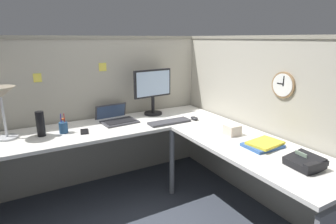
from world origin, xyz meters
The scene contains 18 objects.
ground_plane centered at (0.00, 0.00, 0.00)m, with size 6.80×6.80×0.00m, color #383D47.
cubicle_wall_back centered at (-0.36, 0.87, 0.79)m, with size 2.57×0.12×1.58m.
cubicle_wall_right centered at (0.87, -0.27, 0.79)m, with size 0.12×2.37×1.58m.
desk centered at (-0.15, -0.05, 0.63)m, with size 2.35×2.15×0.73m.
monitor centered at (0.19, 0.64, 1.02)m, with size 0.46×0.20×0.50m.
laptop centered at (-0.25, 0.62, 0.75)m, with size 0.37×0.41×0.22m.
keyboard centered at (0.19, 0.26, 0.74)m, with size 0.43×0.14×0.02m, color #38383D.
computer_mouse centered at (0.47, 0.23, 0.75)m, with size 0.06×0.10×0.03m, color #232326.
desk_lamp_dome centered at (-1.23, 0.56, 1.09)m, with size 0.24×0.24×0.44m.
pen_cup centered at (-0.79, 0.47, 0.78)m, with size 0.08×0.08×0.18m.
cell_phone centered at (-0.62, 0.40, 0.73)m, with size 0.07×0.14×0.01m, color black.
thermos_flask centered at (-0.97, 0.48, 0.84)m, with size 0.07×0.07×0.22m, color black.
office_phone centered at (0.47, -1.03, 0.77)m, with size 0.21×0.22×0.11m.
book_stack centered at (0.52, -0.65, 0.75)m, with size 0.30×0.23×0.04m.
tissue_box centered at (0.50, -0.31, 0.78)m, with size 0.12×0.12×0.09m, color beige.
wall_clock centered at (0.82, -0.54, 1.18)m, with size 0.04×0.22×0.22m.
pinned_note_leftmost centered at (-0.93, 0.82, 1.20)m, with size 0.07×0.00×0.08m, color #EAD84C.
pinned_note_middle centered at (-0.30, 0.82, 1.26)m, with size 0.08×0.00×0.09m, color #EAD84C.
Camera 1 is at (-1.12, -2.03, 1.56)m, focal length 29.35 mm.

